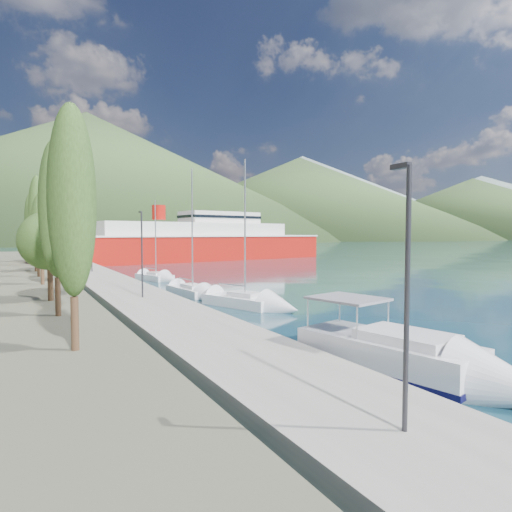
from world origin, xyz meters
TOP-DOWN VIEW (x-y plane):
  - ground at (0.00, 120.00)m, footprint 1400.00×1400.00m
  - quay at (-9.00, 26.00)m, footprint 5.00×88.00m
  - hills_far at (138.59, 618.73)m, footprint 1480.00×900.00m
  - hills_near at (98.04, 372.50)m, footprint 1010.00×520.00m
  - tree_row at (-14.70, 31.06)m, footprint 4.01×62.37m
  - lamp_posts at (-9.00, 14.32)m, footprint 0.15×47.32m
  - motor_cruiser at (-4.07, -5.66)m, footprint 4.56×9.66m
  - sailboat_near at (-1.74, 10.08)m, footprint 4.98×8.37m
  - sailboat_mid at (-3.43, 17.16)m, footprint 2.88×8.25m
  - sailboat_far at (-2.61, 30.67)m, footprint 3.98×7.06m
  - ferry at (14.52, 64.36)m, footprint 57.28×19.34m

SIDE VIEW (x-z plane):
  - ground at x=0.00m, z-range 0.00..0.00m
  - sailboat_far at x=-2.61m, z-range -4.66..5.23m
  - sailboat_mid at x=-3.43m, z-range -5.53..6.10m
  - sailboat_near at x=-1.74m, z-range -5.46..6.08m
  - quay at x=-9.00m, z-range 0.00..0.80m
  - motor_cruiser at x=-4.07m, z-range -1.15..2.28m
  - ferry at x=14.52m, z-range -2.18..8.98m
  - lamp_posts at x=-9.00m, z-range 1.05..7.11m
  - tree_row at x=-14.70m, z-range 0.31..11.32m
  - hills_near at x=98.04m, z-range -8.32..106.68m
  - hills_far at x=138.59m, z-range -12.61..167.39m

